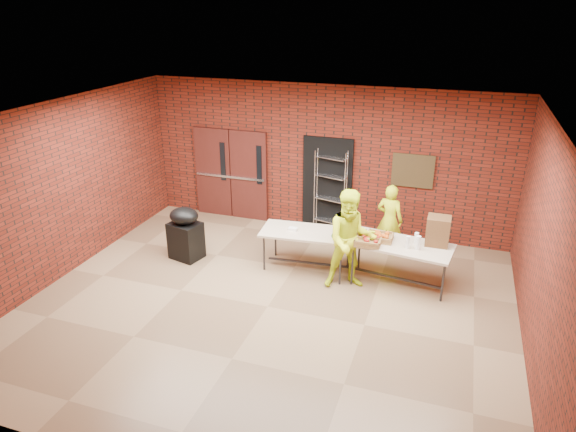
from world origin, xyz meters
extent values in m
cube|color=brown|center=(0.00, 0.00, -0.02)|extent=(8.00, 7.00, 0.04)
cube|color=silver|center=(0.00, 0.00, 3.22)|extent=(8.00, 7.00, 0.04)
cube|color=maroon|center=(0.00, 3.52, 1.60)|extent=(8.00, 0.04, 3.20)
cube|color=maroon|center=(0.00, -3.52, 1.60)|extent=(8.00, 0.04, 3.20)
cube|color=maroon|center=(-4.02, 0.00, 1.60)|extent=(0.04, 7.00, 3.20)
cube|color=maroon|center=(4.02, 0.00, 1.60)|extent=(0.04, 7.00, 3.20)
cube|color=#421712|center=(-2.65, 3.44, 1.05)|extent=(0.88, 0.08, 2.10)
cube|color=#421712|center=(-1.75, 3.44, 1.05)|extent=(0.88, 0.08, 2.10)
cube|color=black|center=(-2.37, 3.39, 1.35)|extent=(0.12, 0.02, 0.90)
cube|color=black|center=(-1.47, 3.39, 1.35)|extent=(0.12, 0.02, 0.90)
cube|color=#BABBC1|center=(-2.20, 3.38, 1.00)|extent=(1.70, 0.04, 0.05)
cube|color=black|center=(0.10, 3.46, 1.05)|extent=(1.10, 0.06, 2.10)
cube|color=#45351B|center=(1.90, 3.45, 1.55)|extent=(0.85, 0.04, 0.70)
cube|color=#BDAA91|center=(0.33, 1.51, 0.76)|extent=(1.97, 0.96, 0.04)
cube|color=#2F2F34|center=(0.33, 1.51, 0.13)|extent=(1.70, 0.19, 0.03)
cylinder|color=#2F2F34|center=(-0.52, 1.83, 0.37)|extent=(0.04, 0.04, 0.74)
cylinder|color=#2F2F34|center=(1.18, 1.83, 0.37)|extent=(0.04, 0.04, 0.74)
cylinder|color=#2F2F34|center=(-0.52, 1.19, 0.37)|extent=(0.04, 0.04, 0.74)
cylinder|color=#2F2F34|center=(1.18, 1.19, 0.37)|extent=(0.04, 0.04, 0.74)
cube|color=#BDAA91|center=(1.87, 1.45, 0.80)|extent=(2.10, 1.10, 0.04)
cube|color=#2F2F34|center=(1.87, 1.45, 0.13)|extent=(1.77, 0.29, 0.03)
cylinder|color=#2F2F34|center=(0.98, 1.79, 0.39)|extent=(0.04, 0.04, 0.78)
cylinder|color=#2F2F34|center=(2.76, 1.79, 0.39)|extent=(0.04, 0.04, 0.78)
cylinder|color=#2F2F34|center=(0.98, 1.12, 0.39)|extent=(0.04, 0.04, 0.78)
cylinder|color=#2F2F34|center=(2.76, 1.12, 0.39)|extent=(0.04, 0.04, 0.78)
cube|color=#AA8144|center=(1.10, 1.43, 0.86)|extent=(0.47, 0.37, 0.07)
cube|color=#AA8144|center=(1.59, 1.48, 0.86)|extent=(0.46, 0.35, 0.07)
cube|color=#AA8144|center=(1.43, 1.24, 0.86)|extent=(0.45, 0.35, 0.07)
cylinder|color=#134813|center=(0.93, 1.48, 0.79)|extent=(0.43, 0.43, 0.02)
cube|color=white|center=(-0.03, 1.45, 0.81)|extent=(0.16, 0.11, 0.05)
cube|color=brown|center=(2.57, 1.63, 1.08)|extent=(0.39, 0.35, 0.52)
cylinder|color=white|center=(2.10, 1.30, 0.94)|extent=(0.08, 0.08, 0.23)
cylinder|color=white|center=(2.27, 1.31, 0.95)|extent=(0.08, 0.08, 0.25)
cylinder|color=white|center=(2.22, 1.51, 0.93)|extent=(0.07, 0.07, 0.22)
cube|color=black|center=(-2.17, 1.17, 0.37)|extent=(0.68, 0.61, 0.75)
ellipsoid|color=black|center=(-2.17, 1.17, 0.91)|extent=(0.68, 0.61, 0.32)
imported|color=#E0F61B|center=(1.60, 2.66, 0.74)|extent=(0.60, 0.47, 1.47)
imported|color=#E0F61B|center=(1.14, 1.13, 0.92)|extent=(1.08, 0.97, 1.83)
camera|label=1|loc=(2.69, -6.88, 4.78)|focal=32.00mm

